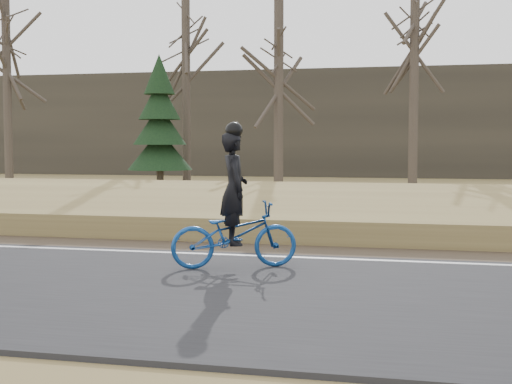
# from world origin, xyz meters

# --- Properties ---
(ground) EXTENTS (120.00, 120.00, 0.00)m
(ground) POSITION_xyz_m (0.00, 0.00, 0.00)
(ground) COLOR olive
(ground) RESTS_ON ground
(road) EXTENTS (120.00, 6.00, 0.06)m
(road) POSITION_xyz_m (0.00, -2.50, 0.03)
(road) COLOR black
(road) RESTS_ON ground
(edge_line) EXTENTS (120.00, 0.12, 0.01)m
(edge_line) POSITION_xyz_m (0.00, 0.20, 0.07)
(edge_line) COLOR silver
(edge_line) RESTS_ON road
(shoulder) EXTENTS (120.00, 1.60, 0.04)m
(shoulder) POSITION_xyz_m (0.00, 1.20, 0.02)
(shoulder) COLOR #473A2B
(shoulder) RESTS_ON ground
(embankment) EXTENTS (120.00, 5.00, 0.44)m
(embankment) POSITION_xyz_m (0.00, 4.20, 0.22)
(embankment) COLOR olive
(embankment) RESTS_ON ground
(ballast) EXTENTS (120.00, 3.00, 0.45)m
(ballast) POSITION_xyz_m (0.00, 8.00, 0.23)
(ballast) COLOR slate
(ballast) RESTS_ON ground
(railroad) EXTENTS (120.00, 2.40, 0.29)m
(railroad) POSITION_xyz_m (0.00, 8.00, 0.53)
(railroad) COLOR black
(railroad) RESTS_ON ballast
(treeline_backdrop) EXTENTS (120.00, 4.00, 6.00)m
(treeline_backdrop) POSITION_xyz_m (0.00, 30.00, 3.00)
(treeline_backdrop) COLOR #383328
(treeline_backdrop) RESTS_ON ground
(cyclist) EXTENTS (2.00, 1.36, 2.18)m
(cyclist) POSITION_xyz_m (2.04, -0.93, 0.74)
(cyclist) COLOR navy
(cyclist) RESTS_ON road
(bare_tree_far_left) EXTENTS (0.36, 0.36, 8.34)m
(bare_tree_far_left) POSITION_xyz_m (-12.09, 15.53, 4.17)
(bare_tree_far_left) COLOR #473E34
(bare_tree_far_left) RESTS_ON ground
(bare_tree_left) EXTENTS (0.36, 0.36, 8.91)m
(bare_tree_left) POSITION_xyz_m (-5.16, 18.15, 4.45)
(bare_tree_left) COLOR #473E34
(bare_tree_left) RESTS_ON ground
(bare_tree_near_left) EXTENTS (0.36, 0.36, 7.37)m
(bare_tree_near_left) POSITION_xyz_m (-0.52, 15.17, 3.69)
(bare_tree_near_left) COLOR #473E34
(bare_tree_near_left) RESTS_ON ground
(bare_tree_center) EXTENTS (0.36, 0.36, 7.49)m
(bare_tree_center) POSITION_xyz_m (4.41, 16.18, 3.75)
(bare_tree_center) COLOR #473E34
(bare_tree_center) RESTS_ON ground
(conifer) EXTENTS (2.60, 2.60, 5.47)m
(conifer) POSITION_xyz_m (-5.57, 16.01, 2.59)
(conifer) COLOR #473E34
(conifer) RESTS_ON ground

